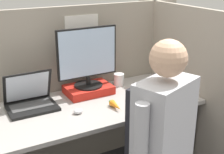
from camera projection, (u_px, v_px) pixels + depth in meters
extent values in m
cube|color=gray|center=(70.00, 90.00, 2.57)|extent=(2.11, 0.04, 1.37)
cube|color=white|center=(82.00, 37.00, 2.45)|extent=(0.28, 0.01, 0.34)
cube|color=gray|center=(183.00, 90.00, 2.58)|extent=(0.04, 1.34, 1.37)
cube|color=#9E9993|center=(89.00, 106.00, 2.26)|extent=(1.61, 0.70, 0.03)
cube|color=#4C4C51|center=(169.00, 125.00, 2.73)|extent=(0.03, 0.59, 0.68)
cube|color=red|center=(88.00, 89.00, 2.44)|extent=(0.35, 0.24, 0.06)
cylinder|color=black|center=(88.00, 85.00, 2.43)|extent=(0.22, 0.22, 0.01)
cylinder|color=black|center=(88.00, 80.00, 2.42)|extent=(0.04, 0.04, 0.08)
cube|color=black|center=(87.00, 52.00, 2.35)|extent=(0.48, 0.02, 0.38)
cube|color=silver|center=(88.00, 53.00, 2.33)|extent=(0.46, 0.00, 0.36)
cube|color=black|center=(32.00, 108.00, 2.18)|extent=(0.34, 0.26, 0.02)
cube|color=#424242|center=(31.00, 105.00, 2.20)|extent=(0.29, 0.14, 0.00)
cube|color=black|center=(28.00, 87.00, 2.21)|extent=(0.34, 0.10, 0.24)
cube|color=silver|center=(28.00, 87.00, 2.20)|extent=(0.30, 0.09, 0.21)
ellipsoid|color=silver|center=(78.00, 111.00, 2.11)|extent=(0.06, 0.05, 0.03)
cube|color=#A31919|center=(175.00, 85.00, 2.53)|extent=(0.05, 0.14, 0.06)
cone|color=orange|center=(116.00, 106.00, 2.17)|extent=(0.05, 0.12, 0.05)
cylinder|color=green|center=(111.00, 102.00, 2.23)|extent=(0.03, 0.02, 0.03)
cube|color=black|center=(150.00, 123.00, 1.93)|extent=(0.43, 0.20, 0.57)
cube|color=#B2B2B7|center=(164.00, 130.00, 1.66)|extent=(0.39, 0.30, 0.56)
sphere|color=#D8A884|center=(168.00, 58.00, 1.52)|extent=(0.19, 0.19, 0.19)
cylinder|color=#B2B2B7|center=(141.00, 145.00, 1.51)|extent=(0.07, 0.07, 0.45)
cylinder|color=#B2B2B7|center=(183.00, 116.00, 1.80)|extent=(0.07, 0.07, 0.45)
cylinder|color=white|center=(119.00, 79.00, 2.60)|extent=(0.09, 0.09, 0.10)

